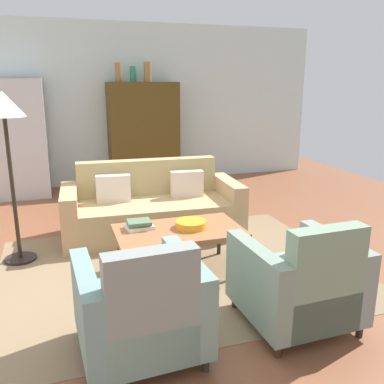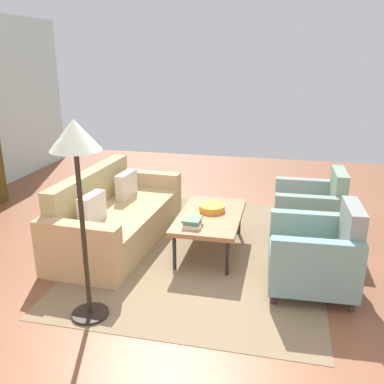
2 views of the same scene
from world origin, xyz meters
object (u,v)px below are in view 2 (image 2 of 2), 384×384
Objects in this scene: armchair_left at (319,257)px; fruit_bowl at (212,208)px; coffee_table at (210,218)px; book_stack at (192,222)px; couch at (113,219)px; armchair_right at (313,212)px; floor_lamp at (76,155)px.

armchair_left is 1.38m from fruit_bowl.
coffee_table is 0.39m from book_stack.
coffee_table is at bearing 92.86° from couch.
armchair_right is (1.20, -0.00, 0.00)m from armchair_left.
book_stack is at bearing 160.22° from coffee_table.
armchair_left is 2.42m from floor_lamp.
couch is 2.44× the size of armchair_right.
couch reaches higher than fruit_bowl.
couch is 7.19× the size of fruit_bowl.
book_stack is at bearing 165.04° from fruit_bowl.
fruit_bowl is 2.04m from floor_lamp.
floor_lamp reaches higher than book_stack.
couch is 1.25× the size of floor_lamp.
couch reaches higher than book_stack.
armchair_right is 0.51× the size of floor_lamp.
book_stack is (0.24, 1.29, 0.14)m from armchair_left.
armchair_left is at bearing -65.35° from floor_lamp.
armchair_right is at bearing -2.61° from armchair_left.
coffee_table is 4.36× the size of book_stack.
coffee_table is 1.36× the size of armchair_right.
coffee_table is at bearing 60.29° from armchair_left.
armchair_right is 1.27m from fruit_bowl.
couch is at bearing 95.69° from fruit_bowl.
floor_lamp is (-1.14, 0.66, 0.96)m from book_stack.
fruit_bowl is (0.12, -1.19, 0.19)m from couch.
fruit_bowl is 1.08× the size of book_stack.
armchair_left is 1.20m from armchair_right.
book_stack is 1.63m from floor_lamp.
book_stack is at bearing 74.31° from couch.
armchair_left is at bearing -117.11° from coffee_table.
armchair_left is 0.51× the size of floor_lamp.
armchair_right reaches higher than fruit_bowl.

